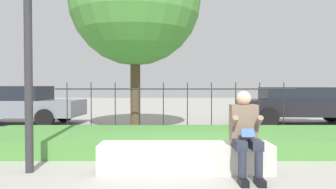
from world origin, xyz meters
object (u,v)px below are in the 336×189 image
Objects in this scene: car_parked_left at (15,104)px; tree_behind_fence at (136,0)px; car_parked_right at (302,104)px; stone_bench at (186,159)px; person_seated_reader at (246,131)px.

car_parked_left is 5.54m from tree_behind_fence.
tree_behind_fence is at bearing -20.28° from car_parked_left.
tree_behind_fence reaches higher than car_parked_right.
car_parked_left is (-5.45, 6.09, 0.50)m from stone_bench.
car_parked_right is (9.71, 0.05, -0.01)m from car_parked_left.
tree_behind_fence is (-5.44, -1.87, 3.03)m from car_parked_right.
person_seated_reader is 0.29× the size of car_parked_right.
car_parked_left is (-6.29, 6.39, 0.02)m from person_seated_reader.
stone_bench is 0.60× the size of car_parked_right.
tree_behind_fence is at bearing -157.63° from car_parked_right.
stone_bench is at bearing -121.35° from car_parked_right.
car_parked_left is at bearing 131.86° from stone_bench.
car_parked_left is 9.71m from car_parked_right.
car_parked_left is at bearing 156.89° from tree_behind_fence.
stone_bench is 5.65m from tree_behind_fence.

